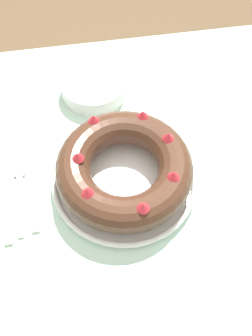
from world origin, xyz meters
The scene contains 8 objects.
ground_plane centered at (0.00, 0.00, 0.00)m, with size 8.00×8.00×0.00m, color brown.
dining_table centered at (0.00, 0.00, 0.65)m, with size 1.10×0.94×0.76m.
serving_dish centered at (0.00, -0.01, 0.78)m, with size 0.32×0.32×0.03m.
bundt_cake centered at (0.00, -0.01, 0.83)m, with size 0.29×0.29×0.09m.
fork centered at (-0.23, 0.02, 0.77)m, with size 0.02×0.21×0.01m.
serving_knife centered at (-0.26, -0.02, 0.77)m, with size 0.02×0.23×0.01m.
cake_knife centered at (-0.20, -0.01, 0.77)m, with size 0.02×0.19×0.01m.
side_bowl centered at (-0.03, 0.28, 0.79)m, with size 0.17×0.17×0.04m, color white.
Camera 1 is at (-0.07, -0.44, 1.53)m, focal length 42.00 mm.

